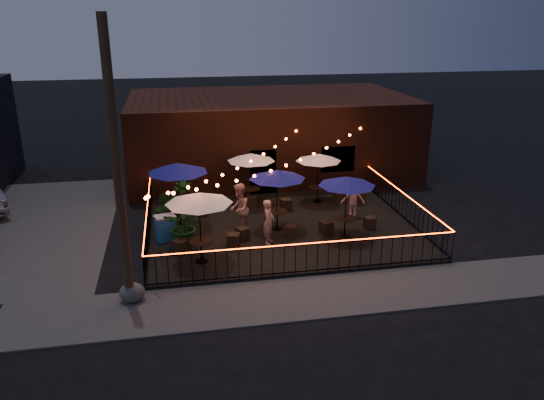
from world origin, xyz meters
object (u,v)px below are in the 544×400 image
(cafe_table_0, at_px, (199,199))
(cooler, at_px, (166,228))
(cafe_table_3, at_px, (251,158))
(cafe_table_4, at_px, (347,182))
(cafe_table_1, at_px, (178,169))
(cafe_table_5, at_px, (318,158))
(boulder, at_px, (132,292))
(utility_pole, at_px, (117,171))
(cafe_table_2, at_px, (277,175))

(cafe_table_0, relative_size, cooler, 2.54)
(cafe_table_0, relative_size, cafe_table_3, 0.95)
(cafe_table_3, relative_size, cafe_table_4, 1.06)
(cafe_table_3, height_order, cooler, cafe_table_3)
(cafe_table_0, bearing_deg, cafe_table_1, 100.19)
(cafe_table_5, height_order, boulder, cafe_table_5)
(cafe_table_0, xyz_separation_m, cafe_table_3, (2.48, 5.31, -0.15))
(cafe_table_1, bearing_deg, cooler, -114.16)
(utility_pole, bearing_deg, cafe_table_4, 23.39)
(utility_pole, bearing_deg, cafe_table_5, 43.28)
(cafe_table_1, xyz_separation_m, cafe_table_3, (3.08, 2.02, -0.26))
(utility_pole, relative_size, cafe_table_2, 3.41)
(cafe_table_1, bearing_deg, cafe_table_2, -15.07)
(cafe_table_1, height_order, cafe_table_5, cafe_table_1)
(cafe_table_0, relative_size, boulder, 2.96)
(cafe_table_3, height_order, boulder, cafe_table_3)
(cafe_table_3, relative_size, cooler, 2.68)
(utility_pole, relative_size, cafe_table_0, 3.33)
(utility_pole, bearing_deg, cafe_table_0, 43.26)
(cafe_table_1, distance_m, boulder, 5.93)
(utility_pole, bearing_deg, cafe_table_3, 57.62)
(utility_pole, height_order, cafe_table_5, utility_pole)
(utility_pole, xyz_separation_m, cafe_table_4, (7.53, 3.26, -1.76))
(cafe_table_5, relative_size, cooler, 2.34)
(cafe_table_1, relative_size, cafe_table_4, 1.23)
(cooler, bearing_deg, utility_pole, -120.82)
(cafe_table_1, height_order, cafe_table_4, cafe_table_1)
(cooler, bearing_deg, cafe_table_1, 49.19)
(cafe_table_3, xyz_separation_m, cooler, (-3.64, -3.28, -1.57))
(cafe_table_4, xyz_separation_m, cafe_table_5, (0.01, 3.84, -0.13))
(cafe_table_2, bearing_deg, utility_pole, -139.87)
(cafe_table_3, bearing_deg, utility_pole, -122.38)
(utility_pole, relative_size, cafe_table_1, 2.72)
(cooler, distance_m, boulder, 4.17)
(cafe_table_5, xyz_separation_m, cooler, (-6.51, -3.01, -1.49))
(cafe_table_3, xyz_separation_m, cafe_table_4, (2.86, -4.12, 0.05))
(utility_pole, distance_m, cafe_table_0, 3.43)
(utility_pole, distance_m, boulder, 3.68)
(utility_pole, relative_size, cafe_table_5, 3.62)
(cafe_table_5, bearing_deg, cooler, -155.20)
(cafe_table_0, height_order, boulder, cafe_table_0)
(cafe_table_0, distance_m, boulder, 3.56)
(cafe_table_2, xyz_separation_m, cafe_table_5, (2.34, 2.71, -0.18))
(cafe_table_4, height_order, boulder, cafe_table_4)
(cafe_table_5, distance_m, boulder, 10.43)
(cafe_table_1, distance_m, cooler, 2.29)
(cooler, bearing_deg, cafe_table_0, -76.97)
(cafe_table_2, bearing_deg, cafe_table_5, 49.29)
(cafe_table_4, distance_m, boulder, 8.35)
(cooler, bearing_deg, cafe_table_4, -24.00)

